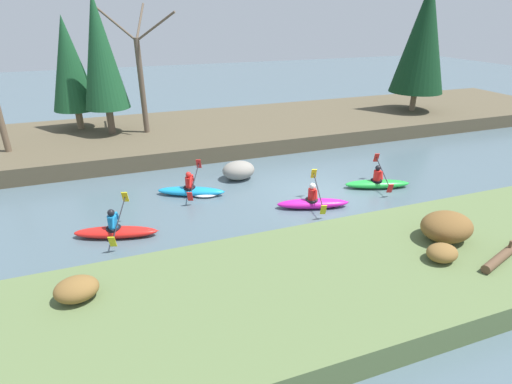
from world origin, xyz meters
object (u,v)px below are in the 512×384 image
kayaker_trailing (194,191)px  kayaker_far_back (116,231)px  kayaker_middle (313,202)px  driftwood_log (505,254)px  kayaker_lead (378,183)px  boulder_midstream (239,170)px

kayaker_trailing → kayaker_far_back: (-3.07, -2.36, 0.02)m
kayaker_middle → kayaker_far_back: 7.08m
kayaker_middle → driftwood_log: (2.76, -5.73, 0.62)m
kayaker_middle → driftwood_log: size_ratio=1.19×
kayaker_trailing → kayaker_far_back: bearing=-118.9°
kayaker_lead → driftwood_log: 6.53m
boulder_midstream → driftwood_log: size_ratio=0.62×
boulder_midstream → driftwood_log: (4.55, -9.40, 0.43)m
kayaker_middle → kayaker_trailing: same height
kayaker_far_back → boulder_midstream: kayaker_far_back is taller
driftwood_log → kayaker_lead: bearing=65.6°
kayaker_lead → boulder_midstream: (-5.20, 2.93, 0.18)m
kayaker_far_back → boulder_midstream: size_ratio=1.92×
kayaker_far_back → boulder_midstream: (5.29, 3.38, 0.18)m
kayaker_middle → driftwood_log: 6.39m
kayaker_lead → kayaker_middle: bearing=-150.7°
kayaker_far_back → driftwood_log: 11.55m
kayaker_trailing → boulder_midstream: (2.22, 1.03, 0.21)m
kayaker_lead → kayaker_trailing: (-7.42, 1.90, -0.02)m
driftwood_log → kayaker_middle: bearing=97.0°
kayaker_middle → kayaker_far_back: bearing=-166.2°
kayaker_lead → driftwood_log: size_ratio=1.19×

